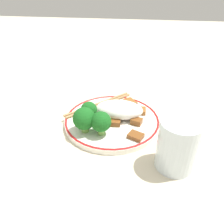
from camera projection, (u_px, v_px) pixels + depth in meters
ground_plane at (112, 123)px, 0.56m from camera, size 3.00×3.00×0.00m
plate at (112, 120)px, 0.55m from camera, size 0.24×0.24×0.02m
rice_mound at (119, 109)px, 0.55m from camera, size 0.12×0.07×0.04m
broccoli_back_left at (89, 110)px, 0.53m from camera, size 0.04×0.04×0.05m
broccoli_back_center at (84, 119)px, 0.49m from camera, size 0.05×0.05×0.06m
broccoli_back_right at (101, 122)px, 0.48m from camera, size 0.05×0.05×0.06m
meat_near_front at (111, 105)px, 0.60m from camera, size 0.04×0.04×0.01m
meat_near_left at (139, 111)px, 0.57m from camera, size 0.03×0.03×0.01m
meat_near_right at (137, 121)px, 0.53m from camera, size 0.03×0.03×0.01m
meat_near_back at (136, 136)px, 0.48m from camera, size 0.04×0.04×0.01m
meat_on_rice_edge at (114, 122)px, 0.53m from camera, size 0.03×0.03×0.01m
meat_mid_left at (130, 103)px, 0.61m from camera, size 0.04×0.04×0.01m
chopsticks at (99, 105)px, 0.60m from camera, size 0.16×0.16×0.01m
drinking_glass at (177, 145)px, 0.41m from camera, size 0.08×0.08×0.10m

